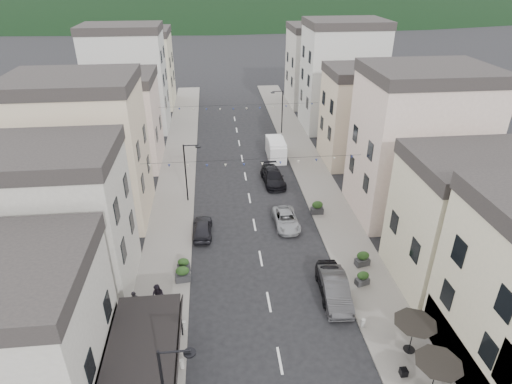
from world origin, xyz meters
TOP-DOWN VIEW (x-y plane):
  - sidewalk_left at (-7.50, 32.00)m, footprint 4.00×76.00m
  - sidewalk_right at (7.50, 32.00)m, footprint 4.00×76.00m
  - boutique_awning at (-7.25, 5.00)m, footprint 3.77×7.50m
  - buildings_row_left at (-14.50, 37.75)m, footprint 10.20×54.16m
  - buildings_row_right at (14.50, 36.59)m, footprint 10.20×54.16m
  - cafe_terrace at (7.70, 2.80)m, footprint 2.50×8.10m
  - streetlamp_left_far at (-5.82, 26.00)m, footprint 1.70×0.56m
  - streetlamp_right_far at (5.82, 44.00)m, footprint 1.70×0.56m
  - bollards at (0.00, 5.50)m, footprint 11.66×10.26m
  - bunting_near at (0.00, 22.00)m, footprint 19.00×0.28m
  - bunting_far at (0.00, 38.00)m, footprint 19.00×0.28m
  - parked_car_a at (4.60, 11.55)m, footprint 2.14×4.80m
  - parked_car_b at (4.60, 10.83)m, footprint 2.04×5.04m
  - parked_car_c at (2.80, 20.61)m, footprint 2.16×4.51m
  - parked_car_d at (2.80, 29.09)m, footprint 2.44×5.27m
  - parked_car_e at (-4.60, 19.92)m, footprint 1.72×4.03m
  - delivery_van at (4.10, 35.82)m, footprint 2.01×4.97m
  - pedestrian_a at (-8.94, 10.77)m, footprint 0.73×0.59m
  - pedestrian_b at (-7.45, 11.06)m, footprint 1.13×1.00m
  - planter_la at (-6.00, 13.77)m, footprint 1.17×0.72m
  - planter_lb at (-6.00, 14.97)m, footprint 1.04×0.66m
  - planter_ra at (6.98, 12.03)m, footprint 1.10×0.79m
  - planter_rb at (7.70, 14.22)m, footprint 1.20×0.82m
  - planter_rc at (6.00, 22.21)m, footprint 1.16×0.65m

SIDE VIEW (x-z plane):
  - sidewalk_left at x=-7.50m, z-range 0.00..0.12m
  - sidewalk_right at x=7.50m, z-range 0.00..0.12m
  - bollards at x=0.00m, z-range 0.12..0.72m
  - parked_car_c at x=2.80m, z-range 0.00..1.24m
  - planter_lb at x=-6.00m, z-range 0.10..1.20m
  - planter_ra at x=6.98m, z-range 0.10..1.21m
  - parked_car_e at x=-4.60m, z-range 0.00..1.36m
  - planter_rb at x=7.70m, z-range 0.10..1.33m
  - planter_la at x=-6.00m, z-range 0.10..1.36m
  - planter_rc at x=6.00m, z-range 0.10..1.39m
  - parked_car_d at x=2.80m, z-range 0.00..1.49m
  - parked_car_a at x=4.60m, z-range 0.00..1.60m
  - parked_car_b at x=4.60m, z-range 0.00..1.62m
  - pedestrian_a at x=-8.94m, z-range 0.12..1.86m
  - pedestrian_b at x=-7.45m, z-range 0.12..2.07m
  - delivery_van at x=4.10m, z-range -0.02..2.35m
  - cafe_terrace at x=7.70m, z-range 1.09..3.62m
  - boutique_awning at x=-7.25m, z-range 1.48..4.75m
  - streetlamp_left_far at x=-5.82m, z-range 0.70..6.70m
  - streetlamp_right_far at x=5.82m, z-range 0.70..6.70m
  - bunting_near at x=0.00m, z-range 5.34..5.96m
  - bunting_far at x=0.00m, z-range 5.34..5.96m
  - buildings_row_left at x=-14.50m, z-range -0.88..13.12m
  - buildings_row_right at x=14.50m, z-range -0.93..13.57m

